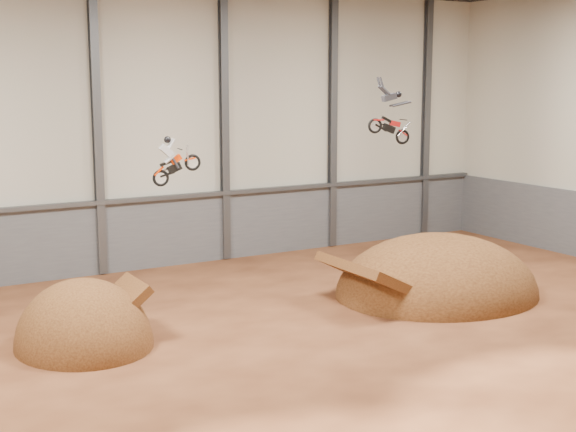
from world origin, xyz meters
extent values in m
plane|color=#4C2614|center=(0.00, 0.00, 0.00)|extent=(40.00, 40.00, 0.00)
cube|color=beige|center=(0.00, 15.00, 7.00)|extent=(40.00, 0.10, 14.00)
cube|color=#585A60|center=(0.00, 14.90, 1.75)|extent=(39.80, 0.18, 3.50)
cube|color=#47494F|center=(0.00, 14.75, 3.55)|extent=(39.80, 0.35, 0.20)
cube|color=#47494F|center=(-3.33, 14.80, 7.00)|extent=(0.40, 0.36, 13.90)
cube|color=#47494F|center=(3.33, 14.80, 7.00)|extent=(0.40, 0.36, 13.90)
cube|color=#47494F|center=(10.00, 14.80, 7.00)|extent=(0.40, 0.36, 13.90)
cube|color=#47494F|center=(16.67, 14.80, 7.00)|extent=(0.40, 0.36, 13.90)
ellipsoid|color=#412310|center=(-7.15, 4.71, 0.00)|extent=(4.81, 5.55, 4.81)
ellipsoid|color=#412310|center=(8.30, 3.73, 0.00)|extent=(9.28, 8.21, 5.35)
camera|label=1|loc=(-14.65, -22.62, 9.33)|focal=50.00mm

